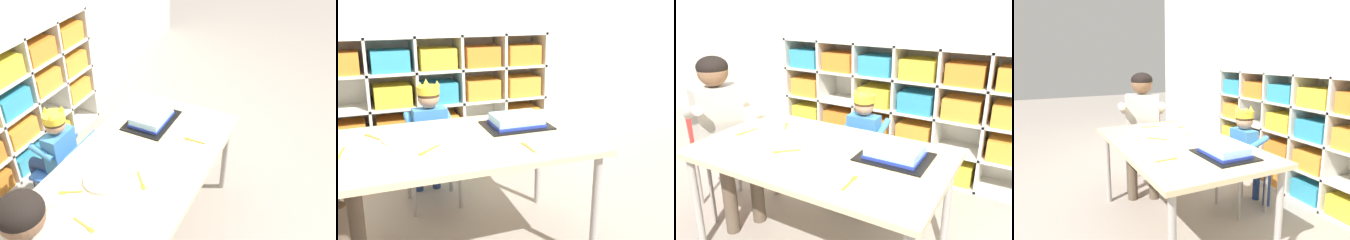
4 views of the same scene
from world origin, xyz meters
The scene contains 11 objects.
ground centered at (0.00, 0.00, 0.00)m, with size 16.00×16.00×0.00m, color gray.
activity_table centered at (0.00, 0.00, 0.58)m, with size 1.37×0.80×0.63m.
classroom_chair_blue centered at (-0.03, 0.52, 0.38)m, with size 0.36×0.35×0.62m.
child_with_crown centered at (-0.03, 0.63, 0.52)m, with size 0.30×0.31×0.83m.
birthday_cake_on_tray centered at (0.38, 0.12, 0.66)m, with size 0.36×0.28×0.07m.
paper_plate_stack centered at (-0.23, 0.09, 0.64)m, with size 0.23×0.23×0.01m, color white.
paper_napkin_square centered at (0.08, 0.00, 0.63)m, with size 0.14×0.14×0.00m, color white.
fork_near_cake_tray centered at (-0.39, 0.21, 0.63)m, with size 0.08×0.11×0.00m.
fork_at_table_front_edge centered at (0.30, -0.21, 0.63)m, with size 0.02×0.14×0.00m.
fork_by_napkin centered at (-0.54, 0.00, 0.63)m, with size 0.04×0.14×0.00m.
fork_scattered_mid_table centered at (-0.16, -0.10, 0.63)m, with size 0.12×0.11×0.00m.
Camera 1 is at (-1.48, -0.90, 2.13)m, focal length 41.57 mm.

